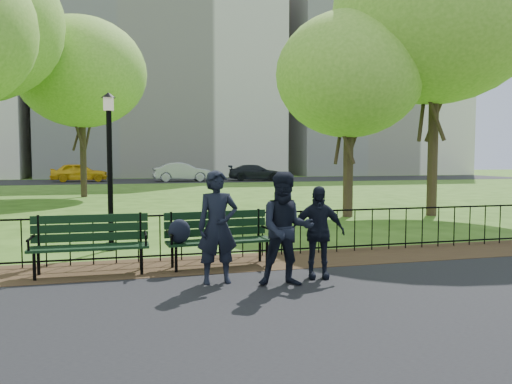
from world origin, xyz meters
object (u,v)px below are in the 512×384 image
object	(u,v)px
park_bench_left_a	(90,238)
sedan_dark	(256,173)
person_right	(318,232)
park_bench_main	(206,232)
tree_far_c	(81,73)
person_left	(218,227)
person_mid	(286,229)
taxi	(79,172)
sedan_silver	(182,172)
tree_near_e	(349,75)
tree_mid_e	(436,15)
lamppost	(110,165)

from	to	relation	value
park_bench_left_a	sedan_dark	bearing A→B (deg)	70.89
park_bench_left_a	person_right	world-z (taller)	person_right
park_bench_main	tree_far_c	bearing A→B (deg)	96.53
person_left	person_mid	distance (m)	1.07
tree_far_c	taxi	world-z (taller)	tree_far_c
park_bench_left_a	sedan_silver	size ratio (longest dim) A/B	0.41
park_bench_left_a	tree_near_e	world-z (taller)	tree_near_e
park_bench_main	person_left	xyz separation A→B (m)	(0.01, -1.13, 0.24)
park_bench_left_a	taxi	xyz separation A→B (m)	(-2.94, 33.55, 0.14)
person_right	tree_mid_e	bearing A→B (deg)	59.45
park_bench_main	sedan_silver	world-z (taller)	sedan_silver
tree_far_c	person_right	world-z (taller)	tree_far_c
person_right	sedan_dark	bearing A→B (deg)	90.54
lamppost	person_right	world-z (taller)	lamppost
tree_near_e	tree_far_c	distance (m)	14.27
park_bench_left_a	tree_far_c	world-z (taller)	tree_far_c
person_right	park_bench_left_a	bearing A→B (deg)	174.52
taxi	sedan_dark	size ratio (longest dim) A/B	0.96
tree_mid_e	tree_near_e	bearing A→B (deg)	172.11
tree_near_e	taxi	world-z (taller)	tree_near_e
park_bench_left_a	person_mid	world-z (taller)	person_mid
park_bench_main	person_right	bearing A→B (deg)	-40.79
tree_near_e	person_mid	world-z (taller)	tree_near_e
tree_far_c	person_mid	distance (m)	20.06
park_bench_main	tree_far_c	world-z (taller)	tree_far_c
sedan_dark	sedan_silver	bearing A→B (deg)	97.10
person_right	person_left	bearing A→B (deg)	-169.11
person_left	sedan_dark	bearing A→B (deg)	73.51
tree_mid_e	taxi	distance (m)	31.26
lamppost	tree_far_c	world-z (taller)	tree_far_c
sedan_dark	person_mid	bearing A→B (deg)	175.24
tree_far_c	person_right	xyz separation A→B (m)	(4.98, -18.54, -5.34)
park_bench_main	person_right	xyz separation A→B (m)	(1.64, -1.21, 0.11)
park_bench_main	sedan_silver	xyz separation A→B (m)	(3.12, 31.88, 0.13)
park_bench_main	tree_near_e	distance (m)	9.54
taxi	park_bench_left_a	bearing A→B (deg)	-177.93
tree_mid_e	sedan_silver	xyz separation A→B (m)	(-5.56, 25.83, -5.88)
tree_near_e	sedan_dark	xyz separation A→B (m)	(3.47, 25.21, -3.97)
park_bench_left_a	taxi	world-z (taller)	taxi
tree_mid_e	person_mid	xyz separation A→B (m)	(-7.69, -7.60, -5.78)
person_left	sedan_silver	bearing A→B (deg)	83.85
person_mid	sedan_dark	size ratio (longest dim) A/B	0.38
person_right	sedan_silver	world-z (taller)	sedan_silver
person_left	tree_far_c	bearing A→B (deg)	99.53
person_left	person_right	bearing A→B (deg)	-3.44
person_left	sedan_dark	world-z (taller)	person_left
tree_far_c	person_right	distance (m)	19.92
taxi	person_left	bearing A→B (deg)	-174.90
sedan_silver	sedan_dark	bearing A→B (deg)	-94.91
park_bench_main	person_right	world-z (taller)	person_right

